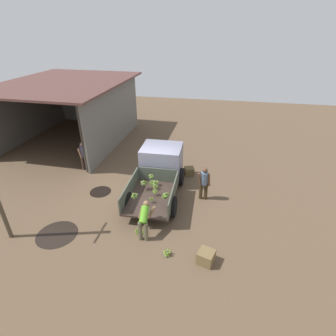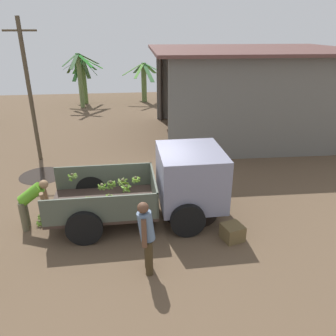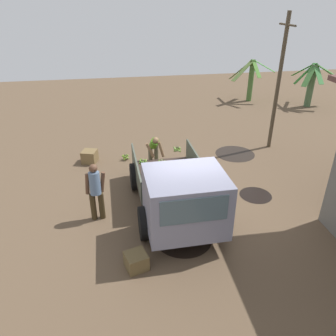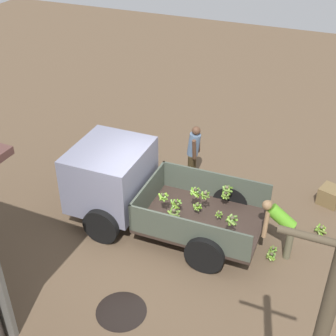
{
  "view_description": "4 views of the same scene",
  "coord_description": "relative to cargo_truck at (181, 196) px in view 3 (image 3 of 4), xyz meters",
  "views": [
    {
      "loc": [
        -9.9,
        -2.86,
        6.96
      ],
      "look_at": [
        0.81,
        -0.82,
        0.96
      ],
      "focal_mm": 28.0,
      "sensor_mm": 36.0,
      "label": 1
    },
    {
      "loc": [
        -0.27,
        -8.1,
        4.73
      ],
      "look_at": [
        0.65,
        -0.43,
        1.39
      ],
      "focal_mm": 35.0,
      "sensor_mm": 36.0,
      "label": 2
    },
    {
      "loc": [
        7.67,
        -1.99,
        5.49
      ],
      "look_at": [
        0.22,
        -0.67,
        1.52
      ],
      "focal_mm": 35.0,
      "sensor_mm": 36.0,
      "label": 3
    },
    {
      "loc": [
        -3.57,
        7.47,
        7.23
      ],
      "look_at": [
        0.1,
        -1.2,
        1.16
      ],
      "focal_mm": 50.0,
      "sensor_mm": 36.0,
      "label": 4
    }
  ],
  "objects": [
    {
      "name": "banana_bunch_on_ground_2",
      "position": [
        -4.41,
        -1.19,
        -0.87
      ],
      "size": [
        0.29,
        0.28,
        0.23
      ],
      "color": "brown",
      "rests_on": "ground"
    },
    {
      "name": "wooden_crate_0",
      "position": [
        -4.45,
        -2.51,
        -0.77
      ],
      "size": [
        0.64,
        0.64,
        0.45
      ],
      "primitive_type": "cube",
      "rotation": [
        0.0,
        0.0,
        2.83
      ],
      "color": "brown",
      "rests_on": "ground"
    },
    {
      "name": "banana_palm_4",
      "position": [
        -11.13,
        6.49,
        0.26
      ],
      "size": [
        2.25,
        2.54,
        2.36
      ],
      "color": "#477034",
      "rests_on": "ground"
    },
    {
      "name": "person_foreground_visitor",
      "position": [
        -0.87,
        -2.16,
        -0.09
      ],
      "size": [
        0.37,
        0.58,
        1.64
      ],
      "rotation": [
        0.0,
        0.0,
        3.18
      ],
      "color": "#3A2D19",
      "rests_on": "ground"
    },
    {
      "name": "banana_bunch_on_ground_1",
      "position": [
        -3.52,
        -0.13,
        -0.91
      ],
      "size": [
        0.2,
        0.2,
        0.16
      ],
      "color": "brown",
      "rests_on": "ground"
    },
    {
      "name": "utility_pole",
      "position": [
        -4.61,
        4.7,
        1.64
      ],
      "size": [
        1.12,
        0.15,
        5.08
      ],
      "color": "#4E4230",
      "rests_on": "ground"
    },
    {
      "name": "person_worker_loading",
      "position": [
        -3.6,
        -0.19,
        -0.22
      ],
      "size": [
        0.78,
        0.68,
        1.31
      ],
      "rotation": [
        0.0,
        0.0,
        0.02
      ],
      "color": "brown",
      "rests_on": "ground"
    },
    {
      "name": "ground",
      "position": [
        -0.82,
        0.44,
        -1.0
      ],
      "size": [
        36.0,
        36.0,
        0.0
      ],
      "primitive_type": "plane",
      "color": "brown"
    },
    {
      "name": "wooden_crate_1",
      "position": [
        1.24,
        -1.29,
        -0.81
      ],
      "size": [
        0.58,
        0.58,
        0.39
      ],
      "primitive_type": "cube",
      "rotation": [
        0.0,
        0.0,
        1.85
      ],
      "color": "brown",
      "rests_on": "ground"
    },
    {
      "name": "banana_palm_1",
      "position": [
        -9.51,
        9.34,
        0.27
      ],
      "size": [
        2.21,
        2.54,
        2.35
      ],
      "color": "#4B6943",
      "rests_on": "ground"
    },
    {
      "name": "banana_bunch_on_ground_0",
      "position": [
        -3.53,
        0.11,
        -0.89
      ],
      "size": [
        0.22,
        0.23,
        0.19
      ],
      "color": "brown",
      "rests_on": "ground"
    },
    {
      "name": "mud_patch_0",
      "position": [
        -4.19,
        3.09,
        -1.0
      ],
      "size": [
        1.53,
        1.53,
        0.01
      ],
      "primitive_type": "cylinder",
      "color": "black",
      "rests_on": "ground"
    },
    {
      "name": "cargo_truck",
      "position": [
        0.0,
        0.0,
        0.0
      ],
      "size": [
        4.51,
        2.26,
        1.85
      ],
      "rotation": [
        0.0,
        0.0,
        0.01
      ],
      "color": "#362822",
      "rests_on": "ground"
    },
    {
      "name": "mud_patch_1",
      "position": [
        -1.18,
        2.65,
        -1.0
      ],
      "size": [
        0.99,
        0.99,
        0.01
      ],
      "primitive_type": "cylinder",
      "color": "black",
      "rests_on": "ground"
    },
    {
      "name": "mud_patch_2",
      "position": [
        0.44,
        -0.02,
        -1.0
      ],
      "size": [
        1.46,
        1.46,
        0.01
      ],
      "primitive_type": "cylinder",
      "color": "black",
      "rests_on": "ground"
    }
  ]
}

